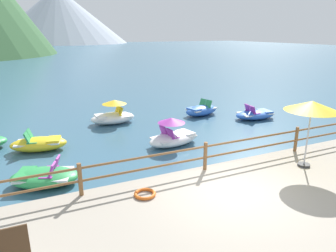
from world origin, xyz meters
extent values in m
plane|color=#38607A|center=(0.00, 40.00, 0.00)|extent=(200.00, 200.00, 0.00)
cube|color=#A39989|center=(0.00, -2.20, 0.20)|extent=(28.00, 8.00, 0.40)
cylinder|color=brown|center=(-3.97, 1.55, 0.88)|extent=(0.12, 0.12, 0.95)
cylinder|color=brown|center=(0.00, 1.55, 0.88)|extent=(0.12, 0.12, 0.95)
cylinder|color=brown|center=(3.97, 1.55, 0.88)|extent=(0.12, 0.12, 0.95)
cylinder|color=brown|center=(0.00, 1.55, 1.21)|extent=(23.80, 0.07, 0.07)
cylinder|color=brown|center=(0.00, 1.55, 0.83)|extent=(23.80, 0.07, 0.07)
cylinder|color=#B2B2B7|center=(3.18, 0.40, 1.40)|extent=(0.05, 0.05, 2.00)
cone|color=yellow|center=(3.18, 0.40, 2.48)|extent=(1.70, 1.70, 0.32)
cylinder|color=#333333|center=(3.18, 0.40, 0.44)|extent=(0.40, 0.40, 0.08)
torus|color=orange|center=(-2.37, 0.80, 0.45)|extent=(0.61, 0.61, 0.09)
ellipsoid|color=yellow|center=(-4.85, 6.75, 0.28)|extent=(2.43, 1.58, 0.56)
cube|color=silver|center=(-4.85, 6.75, 0.37)|extent=(1.90, 1.28, 0.06)
cube|color=#339956|center=(-5.07, 6.57, 0.44)|extent=(0.48, 0.48, 0.08)
cube|color=#339956|center=(-5.24, 6.61, 0.66)|extent=(0.29, 0.44, 0.43)
cube|color=#339956|center=(-4.97, 7.00, 0.44)|extent=(0.48, 0.48, 0.08)
cube|color=#339956|center=(-5.14, 7.04, 0.66)|extent=(0.29, 0.44, 0.43)
cube|color=yellow|center=(-4.25, 6.61, 0.43)|extent=(0.65, 0.86, 0.12)
ellipsoid|color=white|center=(0.53, 5.04, 0.26)|extent=(2.60, 1.72, 0.53)
cube|color=silver|center=(0.53, 5.04, 0.36)|extent=(2.04, 1.39, 0.06)
cube|color=purple|center=(0.41, 4.76, 0.43)|extent=(0.48, 0.48, 0.08)
cube|color=purple|center=(0.24, 4.73, 0.65)|extent=(0.29, 0.43, 0.43)
cube|color=purple|center=(0.31, 5.25, 0.43)|extent=(0.48, 0.48, 0.08)
cube|color=purple|center=(0.13, 5.21, 0.65)|extent=(0.29, 0.43, 0.43)
cube|color=white|center=(1.18, 5.18, 0.42)|extent=(0.70, 0.96, 0.12)
cone|color=purple|center=(0.42, 5.02, 1.13)|extent=(1.40, 1.40, 0.22)
ellipsoid|color=white|center=(-1.02, 9.37, 0.29)|extent=(2.39, 1.42, 0.58)
cube|color=silver|center=(-1.02, 9.37, 0.39)|extent=(1.87, 1.16, 0.06)
cube|color=yellow|center=(-0.85, 9.65, 0.46)|extent=(0.41, 0.41, 0.08)
cube|color=yellow|center=(-0.67, 9.65, 0.68)|extent=(0.22, 0.40, 0.43)
cube|color=yellow|center=(-0.84, 9.10, 0.46)|extent=(0.41, 0.41, 0.08)
cube|color=yellow|center=(-0.66, 9.10, 0.68)|extent=(0.22, 0.40, 0.43)
cube|color=white|center=(-1.67, 9.35, 0.45)|extent=(0.54, 0.97, 0.12)
cone|color=yellow|center=(-0.90, 9.37, 1.16)|extent=(1.32, 1.32, 0.22)
ellipsoid|color=blue|center=(6.54, 6.90, 0.24)|extent=(2.47, 1.44, 0.48)
cube|color=silver|center=(6.54, 6.90, 0.32)|extent=(1.93, 1.18, 0.06)
cube|color=purple|center=(6.34, 6.66, 0.39)|extent=(0.43, 0.43, 0.08)
cube|color=purple|center=(6.16, 6.67, 0.61)|extent=(0.24, 0.41, 0.43)
cube|color=purple|center=(6.38, 7.16, 0.39)|extent=(0.43, 0.43, 0.08)
cube|color=purple|center=(6.20, 7.18, 0.61)|extent=(0.24, 0.41, 0.43)
cube|color=blue|center=(7.19, 6.85, 0.38)|extent=(0.59, 0.93, 0.12)
ellipsoid|color=green|center=(-4.82, 3.47, 0.25)|extent=(2.48, 1.99, 0.50)
cube|color=silver|center=(-4.82, 3.47, 0.34)|extent=(1.95, 1.60, 0.06)
cube|color=purple|center=(-4.58, 3.67, 0.41)|extent=(0.51, 0.51, 0.08)
cube|color=purple|center=(-4.41, 3.60, 0.63)|extent=(0.33, 0.45, 0.43)
cube|color=purple|center=(-4.76, 3.16, 0.41)|extent=(0.51, 0.51, 0.08)
cube|color=purple|center=(-4.59, 3.10, 0.63)|extent=(0.33, 0.45, 0.43)
cube|color=green|center=(-5.38, 3.67, 0.40)|extent=(0.76, 1.04, 0.12)
ellipsoid|color=blue|center=(4.17, 8.85, 0.29)|extent=(2.46, 1.71, 0.58)
cube|color=silver|center=(4.17, 8.85, 0.39)|extent=(1.93, 1.38, 0.06)
cube|color=#339956|center=(4.27, 9.12, 0.46)|extent=(0.49, 0.49, 0.08)
cube|color=#339956|center=(4.44, 9.17, 0.68)|extent=(0.30, 0.44, 0.43)
cube|color=#339956|center=(4.39, 8.67, 0.46)|extent=(0.49, 0.49, 0.08)
cube|color=#339956|center=(4.56, 8.72, 0.68)|extent=(0.30, 0.44, 0.43)
cube|color=blue|center=(3.58, 8.69, 0.45)|extent=(0.69, 0.91, 0.12)
cone|color=#A8B2C1|center=(10.22, 138.06, 11.28)|extent=(56.48, 56.48, 22.56)
camera|label=1|loc=(-4.93, -6.34, 4.73)|focal=32.85mm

